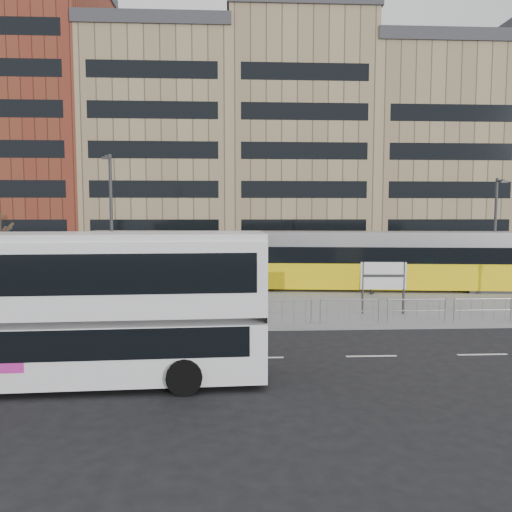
{
  "coord_description": "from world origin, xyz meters",
  "views": [
    {
      "loc": [
        -2.91,
        -20.91,
        5.03
      ],
      "look_at": [
        -1.56,
        6.0,
        2.68
      ],
      "focal_mm": 35.0,
      "sensor_mm": 36.0,
      "label": 1
    }
  ],
  "objects_px": {
    "pedestrian": "(372,279)",
    "lamp_post_east": "(496,227)",
    "lamp_post_west": "(111,221)",
    "station_sign": "(383,278)",
    "traffic_light_west": "(69,278)",
    "double_decker_bus": "(74,303)",
    "tram": "(329,260)"
  },
  "relations": [
    {
      "from": "pedestrian",
      "to": "lamp_post_east",
      "type": "height_order",
      "value": "lamp_post_east"
    },
    {
      "from": "lamp_post_east",
      "to": "lamp_post_west",
      "type": "bearing_deg",
      "value": -171.49
    },
    {
      "from": "pedestrian",
      "to": "lamp_post_west",
      "type": "relative_size",
      "value": 0.22
    },
    {
      "from": "station_sign",
      "to": "traffic_light_west",
      "type": "xyz_separation_m",
      "value": [
        -14.55,
        -1.02,
        0.23
      ]
    },
    {
      "from": "traffic_light_west",
      "to": "lamp_post_west",
      "type": "bearing_deg",
      "value": 78.44
    },
    {
      "from": "traffic_light_west",
      "to": "lamp_post_west",
      "type": "height_order",
      "value": "lamp_post_west"
    },
    {
      "from": "double_decker_bus",
      "to": "lamp_post_west",
      "type": "xyz_separation_m",
      "value": [
        -2.06,
        13.48,
        2.17
      ]
    },
    {
      "from": "station_sign",
      "to": "pedestrian",
      "type": "relative_size",
      "value": 1.44
    },
    {
      "from": "tram",
      "to": "lamp_post_west",
      "type": "relative_size",
      "value": 3.88
    },
    {
      "from": "double_decker_bus",
      "to": "tram",
      "type": "bearing_deg",
      "value": 54.7
    },
    {
      "from": "lamp_post_east",
      "to": "pedestrian",
      "type": "bearing_deg",
      "value": -164.96
    },
    {
      "from": "double_decker_bus",
      "to": "traffic_light_west",
      "type": "bearing_deg",
      "value": 106.22
    },
    {
      "from": "station_sign",
      "to": "double_decker_bus",
      "type": "bearing_deg",
      "value": -139.57
    },
    {
      "from": "double_decker_bus",
      "to": "pedestrian",
      "type": "xyz_separation_m",
      "value": [
        13.04,
        14.69,
        -1.38
      ]
    },
    {
      "from": "station_sign",
      "to": "pedestrian",
      "type": "bearing_deg",
      "value": 83.07
    },
    {
      "from": "lamp_post_west",
      "to": "lamp_post_east",
      "type": "xyz_separation_m",
      "value": [
        23.89,
        3.57,
        -0.49
      ]
    },
    {
      "from": "traffic_light_west",
      "to": "lamp_post_west",
      "type": "xyz_separation_m",
      "value": [
        0.58,
        5.69,
        2.44
      ]
    },
    {
      "from": "double_decker_bus",
      "to": "station_sign",
      "type": "height_order",
      "value": "double_decker_bus"
    },
    {
      "from": "traffic_light_west",
      "to": "lamp_post_west",
      "type": "relative_size",
      "value": 0.38
    },
    {
      "from": "tram",
      "to": "lamp_post_east",
      "type": "distance_m",
      "value": 11.19
    },
    {
      "from": "double_decker_bus",
      "to": "lamp_post_west",
      "type": "height_order",
      "value": "lamp_post_west"
    },
    {
      "from": "pedestrian",
      "to": "traffic_light_west",
      "type": "bearing_deg",
      "value": 133.26
    },
    {
      "from": "tram",
      "to": "lamp_post_west",
      "type": "bearing_deg",
      "value": -159.44
    },
    {
      "from": "tram",
      "to": "lamp_post_west",
      "type": "height_order",
      "value": "lamp_post_west"
    },
    {
      "from": "double_decker_bus",
      "to": "lamp_post_east",
      "type": "relative_size",
      "value": 1.57
    },
    {
      "from": "double_decker_bus",
      "to": "traffic_light_west",
      "type": "xyz_separation_m",
      "value": [
        -2.64,
        7.79,
        -0.28
      ]
    },
    {
      "from": "pedestrian",
      "to": "lamp_post_west",
      "type": "height_order",
      "value": "lamp_post_west"
    },
    {
      "from": "lamp_post_east",
      "to": "traffic_light_west",
      "type": "bearing_deg",
      "value": -159.27
    },
    {
      "from": "tram",
      "to": "lamp_post_west",
      "type": "xyz_separation_m",
      "value": [
        -12.9,
        -3.34,
        2.57
      ]
    },
    {
      "from": "double_decker_bus",
      "to": "lamp_post_east",
      "type": "bearing_deg",
      "value": 35.5
    },
    {
      "from": "pedestrian",
      "to": "traffic_light_west",
      "type": "height_order",
      "value": "traffic_light_west"
    },
    {
      "from": "station_sign",
      "to": "traffic_light_west",
      "type": "bearing_deg",
      "value": -172.06
    }
  ]
}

